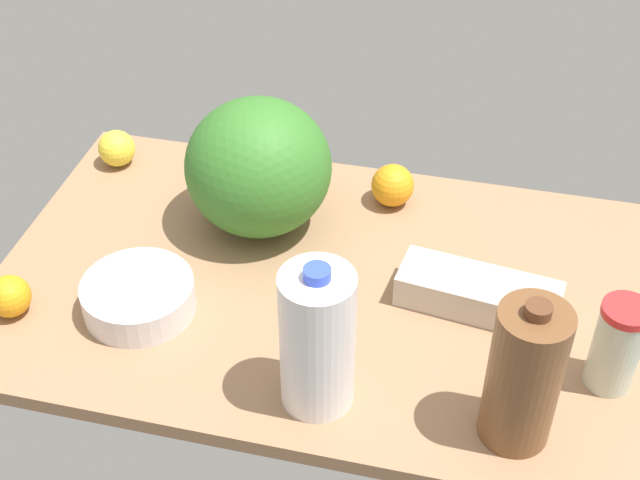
{
  "coord_description": "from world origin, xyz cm",
  "views": [
    {
      "loc": [
        28.0,
        -118.29,
        114.34
      ],
      "look_at": [
        0.0,
        0.0,
        13.0
      ],
      "focal_mm": 50.0,
      "sensor_mm": 36.0,
      "label": 1
    }
  ],
  "objects_px": {
    "egg_carton": "(478,292)",
    "orange_by_jug": "(393,185)",
    "watermelon": "(258,167)",
    "milk_jug": "(317,340)",
    "mixing_bowl": "(139,296)",
    "lemon_loose": "(117,148)",
    "tumbler_cup": "(617,346)",
    "chocolate_milk_jug": "(524,376)",
    "orange_near_front": "(9,296)"
  },
  "relations": [
    {
      "from": "watermelon",
      "to": "egg_carton",
      "type": "bearing_deg",
      "value": -17.68
    },
    {
      "from": "chocolate_milk_jug",
      "to": "watermelon",
      "type": "bearing_deg",
      "value": 141.98
    },
    {
      "from": "chocolate_milk_jug",
      "to": "orange_near_front",
      "type": "distance_m",
      "value": 0.89
    },
    {
      "from": "egg_carton",
      "to": "chocolate_milk_jug",
      "type": "bearing_deg",
      "value": -65.5
    },
    {
      "from": "mixing_bowl",
      "to": "lemon_loose",
      "type": "xyz_separation_m",
      "value": [
        -0.22,
        0.41,
        0.01
      ]
    },
    {
      "from": "watermelon",
      "to": "milk_jug",
      "type": "distance_m",
      "value": 0.46
    },
    {
      "from": "egg_carton",
      "to": "mixing_bowl",
      "type": "height_order",
      "value": "egg_carton"
    },
    {
      "from": "milk_jug",
      "to": "tumbler_cup",
      "type": "height_order",
      "value": "milk_jug"
    },
    {
      "from": "tumbler_cup",
      "to": "lemon_loose",
      "type": "xyz_separation_m",
      "value": [
        -1.03,
        0.4,
        -0.04
      ]
    },
    {
      "from": "milk_jug",
      "to": "mixing_bowl",
      "type": "bearing_deg",
      "value": 160.97
    },
    {
      "from": "egg_carton",
      "to": "orange_by_jug",
      "type": "relative_size",
      "value": 3.26
    },
    {
      "from": "tumbler_cup",
      "to": "lemon_loose",
      "type": "height_order",
      "value": "tumbler_cup"
    },
    {
      "from": "watermelon",
      "to": "mixing_bowl",
      "type": "height_order",
      "value": "watermelon"
    },
    {
      "from": "mixing_bowl",
      "to": "orange_by_jug",
      "type": "xyz_separation_m",
      "value": [
        0.38,
        0.41,
        0.01
      ]
    },
    {
      "from": "lemon_loose",
      "to": "egg_carton",
      "type": "bearing_deg",
      "value": -18.34
    },
    {
      "from": "chocolate_milk_jug",
      "to": "egg_carton",
      "type": "distance_m",
      "value": 0.3
    },
    {
      "from": "watermelon",
      "to": "lemon_loose",
      "type": "relative_size",
      "value": 3.57
    },
    {
      "from": "watermelon",
      "to": "egg_carton",
      "type": "height_order",
      "value": "watermelon"
    },
    {
      "from": "watermelon",
      "to": "milk_jug",
      "type": "relative_size",
      "value": 1.03
    },
    {
      "from": "orange_near_front",
      "to": "lemon_loose",
      "type": "distance_m",
      "value": 0.47
    },
    {
      "from": "milk_jug",
      "to": "mixing_bowl",
      "type": "height_order",
      "value": "milk_jug"
    },
    {
      "from": "mixing_bowl",
      "to": "lemon_loose",
      "type": "bearing_deg",
      "value": 117.8
    },
    {
      "from": "orange_near_front",
      "to": "lemon_loose",
      "type": "xyz_separation_m",
      "value": [
        -0.0,
        0.47,
        0.0
      ]
    },
    {
      "from": "watermelon",
      "to": "lemon_loose",
      "type": "distance_m",
      "value": 0.39
    },
    {
      "from": "egg_carton",
      "to": "lemon_loose",
      "type": "xyz_separation_m",
      "value": [
        -0.8,
        0.27,
        0.01
      ]
    },
    {
      "from": "milk_jug",
      "to": "tumbler_cup",
      "type": "xyz_separation_m",
      "value": [
        0.45,
        0.14,
        -0.04
      ]
    },
    {
      "from": "orange_near_front",
      "to": "orange_by_jug",
      "type": "xyz_separation_m",
      "value": [
        0.6,
        0.47,
        0.01
      ]
    },
    {
      "from": "orange_near_front",
      "to": "watermelon",
      "type": "bearing_deg",
      "value": 44.26
    },
    {
      "from": "watermelon",
      "to": "orange_by_jug",
      "type": "xyz_separation_m",
      "value": [
        0.24,
        0.12,
        -0.09
      ]
    },
    {
      "from": "tumbler_cup",
      "to": "egg_carton",
      "type": "bearing_deg",
      "value": 149.75
    },
    {
      "from": "watermelon",
      "to": "orange_near_front",
      "type": "bearing_deg",
      "value": -135.74
    },
    {
      "from": "milk_jug",
      "to": "tumbler_cup",
      "type": "relative_size",
      "value": 1.63
    },
    {
      "from": "tumbler_cup",
      "to": "orange_by_jug",
      "type": "bearing_deg",
      "value": 137.05
    },
    {
      "from": "milk_jug",
      "to": "orange_by_jug",
      "type": "xyz_separation_m",
      "value": [
        0.03,
        0.53,
        -0.09
      ]
    },
    {
      "from": "orange_by_jug",
      "to": "chocolate_milk_jug",
      "type": "bearing_deg",
      "value": -62.16
    },
    {
      "from": "egg_carton",
      "to": "orange_by_jug",
      "type": "xyz_separation_m",
      "value": [
        -0.2,
        0.26,
        0.01
      ]
    },
    {
      "from": "watermelon",
      "to": "mixing_bowl",
      "type": "xyz_separation_m",
      "value": [
        -0.14,
        -0.29,
        -0.1
      ]
    },
    {
      "from": "egg_carton",
      "to": "orange_near_front",
      "type": "xyz_separation_m",
      "value": [
        -0.8,
        -0.21,
        0.01
      ]
    },
    {
      "from": "mixing_bowl",
      "to": "lemon_loose",
      "type": "height_order",
      "value": "lemon_loose"
    },
    {
      "from": "egg_carton",
      "to": "mixing_bowl",
      "type": "relative_size",
      "value": 1.42
    },
    {
      "from": "lemon_loose",
      "to": "chocolate_milk_jug",
      "type": "bearing_deg",
      "value": -31.2
    },
    {
      "from": "chocolate_milk_jug",
      "to": "orange_near_front",
      "type": "xyz_separation_m",
      "value": [
        -0.88,
        0.06,
        -0.09
      ]
    },
    {
      "from": "watermelon",
      "to": "mixing_bowl",
      "type": "distance_m",
      "value": 0.34
    },
    {
      "from": "mixing_bowl",
      "to": "lemon_loose",
      "type": "relative_size",
      "value": 2.53
    },
    {
      "from": "tumbler_cup",
      "to": "milk_jug",
      "type": "bearing_deg",
      "value": -162.97
    },
    {
      "from": "mixing_bowl",
      "to": "lemon_loose",
      "type": "distance_m",
      "value": 0.47
    },
    {
      "from": "egg_carton",
      "to": "orange_by_jug",
      "type": "distance_m",
      "value": 0.33
    },
    {
      "from": "watermelon",
      "to": "orange_near_front",
      "type": "xyz_separation_m",
      "value": [
        -0.36,
        -0.35,
        -0.1
      ]
    },
    {
      "from": "watermelon",
      "to": "orange_by_jug",
      "type": "distance_m",
      "value": 0.29
    },
    {
      "from": "milk_jug",
      "to": "lemon_loose",
      "type": "height_order",
      "value": "milk_jug"
    }
  ]
}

